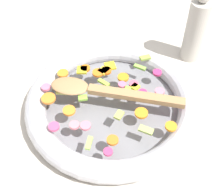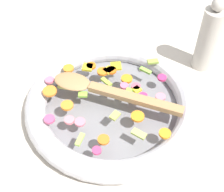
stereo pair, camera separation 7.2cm
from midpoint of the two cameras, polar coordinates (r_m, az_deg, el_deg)
ground_plane at (r=0.76m, az=2.72°, el=-2.63°), size 4.00×4.00×0.00m
skillet at (r=0.74m, az=2.78°, el=-1.58°), size 0.41×0.41×0.05m
chopped_vegetables at (r=0.72m, az=1.91°, el=0.35°), size 0.32×0.27×0.01m
wooden_spoon at (r=0.72m, az=1.09°, el=1.01°), size 0.30×0.17×0.01m
pepper_mill at (r=0.85m, az=19.66°, el=9.85°), size 0.05×0.05×0.21m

